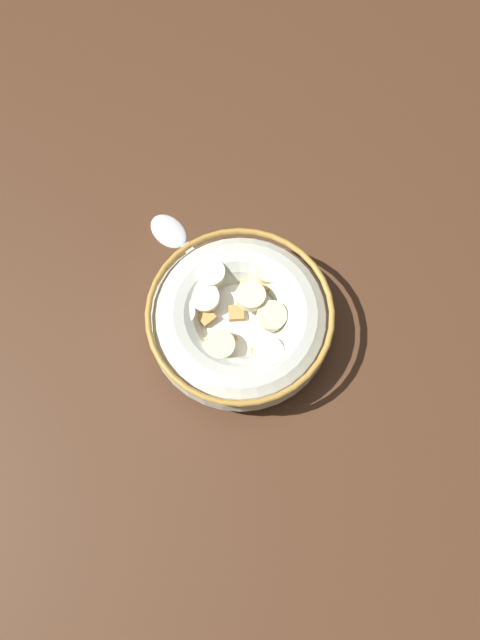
# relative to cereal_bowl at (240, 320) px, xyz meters

# --- Properties ---
(ground_plane) EXTENTS (1.26, 1.26, 0.02)m
(ground_plane) POSITION_rel_cereal_bowl_xyz_m (0.00, -0.00, -0.04)
(ground_plane) COLOR #472B19
(cereal_bowl) EXTENTS (0.18, 0.18, 0.06)m
(cereal_bowl) POSITION_rel_cereal_bowl_xyz_m (0.00, 0.00, 0.00)
(cereal_bowl) COLOR beige
(cereal_bowl) RESTS_ON ground_plane
(spoon) EXTENTS (0.05, 0.17, 0.01)m
(spoon) POSITION_rel_cereal_bowl_xyz_m (0.01, 0.12, -0.03)
(spoon) COLOR silver
(spoon) RESTS_ON ground_plane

